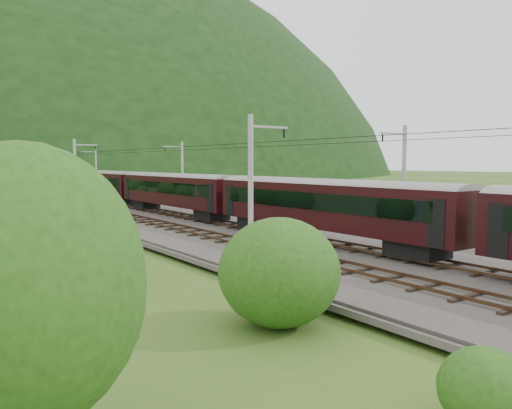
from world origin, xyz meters
TOP-DOWN VIEW (x-y plane):
  - ground at (0.00, 0.00)m, footprint 600.00×600.00m
  - railbed at (0.00, 10.00)m, footprint 14.00×220.00m
  - track_left at (-2.40, 10.00)m, footprint 2.40×220.00m
  - track_right at (2.40, 10.00)m, footprint 2.40×220.00m
  - catenary_left at (-6.12, 32.00)m, footprint 2.54×192.28m
  - catenary_right at (6.12, 32.00)m, footprint 2.54×192.28m
  - overhead_wires at (0.00, 10.00)m, footprint 4.83×198.00m
  - train at (2.40, 14.72)m, footprint 2.94×142.08m
  - hazard_post_near at (0.01, 52.99)m, footprint 0.15×0.15m
  - hazard_post_far at (0.07, 67.47)m, footprint 0.18×0.18m
  - signal at (-4.17, 28.11)m, footprint 0.23×0.23m
  - vegetation_left at (-14.63, 15.92)m, footprint 13.41×148.29m
  - vegetation_right at (10.94, 22.42)m, footprint 5.19×91.15m

SIDE VIEW (x-z plane):
  - ground at x=0.00m, z-range 0.00..0.00m
  - railbed at x=0.00m, z-range 0.00..0.30m
  - track_left at x=-2.40m, z-range 0.24..0.51m
  - track_right at x=2.40m, z-range 0.24..0.51m
  - hazard_post_near at x=0.01m, z-range 0.30..1.72m
  - hazard_post_far at x=0.07m, z-range 0.30..2.00m
  - vegetation_right at x=10.94m, z-range -0.13..2.55m
  - signal at x=-4.17m, z-range 0.48..2.60m
  - vegetation_left at x=-14.63m, z-range -1.02..5.52m
  - train at x=2.40m, z-range 0.93..6.05m
  - catenary_left at x=-6.12m, z-range 0.50..8.50m
  - catenary_right at x=6.12m, z-range 0.50..8.50m
  - overhead_wires at x=0.00m, z-range 7.08..7.12m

